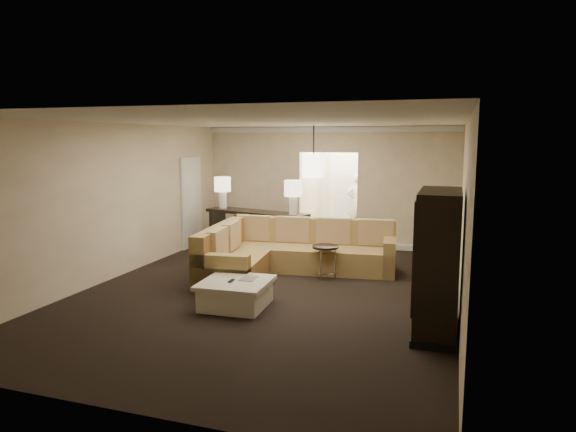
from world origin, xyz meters
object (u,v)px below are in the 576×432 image
(armoire, at_px, (437,266))
(drink_table, at_px, (325,255))
(person, at_px, (358,200))
(coffee_table, at_px, (236,293))
(console_table, at_px, (257,228))
(sectional_sofa, at_px, (286,253))

(armoire, distance_m, drink_table, 2.98)
(person, bearing_deg, coffee_table, 80.65)
(armoire, height_order, person, armoire)
(console_table, bearing_deg, person, 72.75)
(console_table, distance_m, armoire, 5.43)
(coffee_table, height_order, console_table, console_table)
(coffee_table, xyz_separation_m, console_table, (-1.06, 3.54, 0.35))
(sectional_sofa, distance_m, console_table, 1.87)
(console_table, height_order, armoire, armoire)
(console_table, distance_m, person, 3.43)
(coffee_table, distance_m, drink_table, 2.20)
(drink_table, bearing_deg, coffee_table, -113.97)
(armoire, distance_m, person, 6.99)
(sectional_sofa, distance_m, person, 4.46)
(sectional_sofa, height_order, coffee_table, sectional_sofa)
(console_table, xyz_separation_m, person, (1.72, 2.94, 0.35))
(armoire, xyz_separation_m, person, (-2.26, 6.62, 0.01))
(armoire, bearing_deg, drink_table, 133.37)
(coffee_table, xyz_separation_m, drink_table, (0.89, 2.00, 0.22))
(sectional_sofa, bearing_deg, person, 76.46)
(console_table, bearing_deg, drink_table, -25.12)
(person, bearing_deg, armoire, 105.25)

